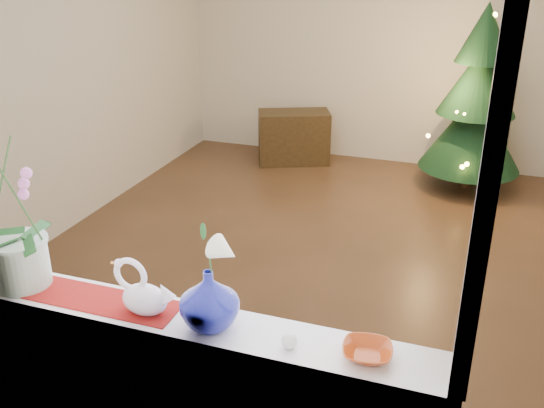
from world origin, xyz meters
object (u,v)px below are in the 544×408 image
(paperweight, at_px, (289,341))
(side_table, at_px, (294,137))
(amber_dish, at_px, (367,353))
(xmas_tree, at_px, (477,99))
(swan, at_px, (144,288))
(blue_vase, at_px, (209,295))
(orchid_pot, at_px, (11,208))

(paperweight, bearing_deg, side_table, 107.15)
(paperweight, xyz_separation_m, side_table, (-1.39, 4.50, -0.66))
(paperweight, xyz_separation_m, amber_dish, (0.28, 0.04, -0.01))
(xmas_tree, xyz_separation_m, side_table, (-1.90, 0.14, -0.62))
(swan, height_order, blue_vase, blue_vase)
(orchid_pot, height_order, swan, orchid_pot)
(paperweight, bearing_deg, orchid_pot, 177.93)
(swan, height_order, xmas_tree, xmas_tree)
(orchid_pot, xyz_separation_m, amber_dish, (1.53, -0.00, -0.35))
(swan, distance_m, paperweight, 0.63)
(orchid_pot, bearing_deg, xmas_tree, 67.91)
(amber_dish, bearing_deg, xmas_tree, 86.99)
(swan, bearing_deg, xmas_tree, 86.88)
(blue_vase, distance_m, side_table, 4.66)
(paperweight, bearing_deg, xmas_tree, 83.30)
(orchid_pot, distance_m, side_table, 4.57)
(paperweight, xyz_separation_m, xmas_tree, (0.51, 4.36, -0.04))
(amber_dish, bearing_deg, swan, -179.24)
(xmas_tree, bearing_deg, amber_dish, -93.01)
(paperweight, bearing_deg, blue_vase, 174.94)
(swan, relative_size, xmas_tree, 0.15)
(swan, relative_size, amber_dish, 1.72)
(orchid_pot, height_order, paperweight, orchid_pot)
(orchid_pot, distance_m, blue_vase, 0.93)
(blue_vase, relative_size, paperweight, 4.59)
(swan, height_order, amber_dish, swan)
(blue_vase, height_order, paperweight, blue_vase)
(side_table, bearing_deg, swan, -103.45)
(blue_vase, distance_m, xmas_tree, 4.42)
(swan, xyz_separation_m, paperweight, (0.63, -0.03, -0.08))
(xmas_tree, bearing_deg, swan, -104.70)
(swan, relative_size, blue_vase, 0.95)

